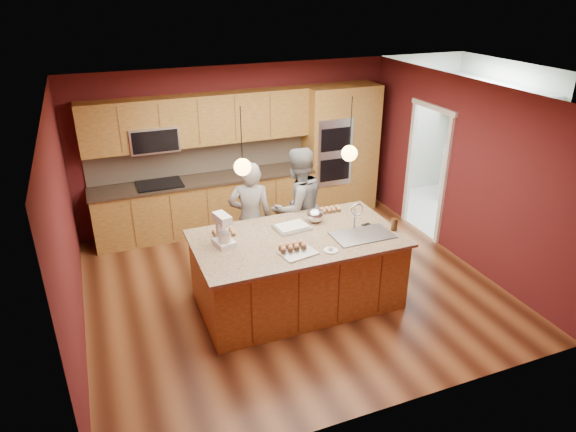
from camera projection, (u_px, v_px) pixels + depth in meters
name	position (u px, v px, depth m)	size (l,w,h in m)	color
floor	(290.00, 285.00, 7.29)	(5.50, 5.50, 0.00)	#452111
ceiling	(290.00, 94.00, 6.16)	(5.50, 5.50, 0.00)	white
wall_back	(236.00, 145.00, 8.83)	(5.50, 5.50, 0.00)	#541819
wall_front	(393.00, 297.00, 4.62)	(5.50, 5.50, 0.00)	#541819
wall_left	(65.00, 232.00, 5.81)	(5.00, 5.00, 0.00)	#541819
wall_right	(461.00, 171.00, 7.64)	(5.00, 5.00, 0.00)	#541819
cabinet_run	(202.00, 175.00, 8.55)	(3.74, 0.64, 2.30)	brown
oven_column	(340.00, 149.00, 9.28)	(1.30, 0.62, 2.30)	brown
doorway_trim	(426.00, 173.00, 8.44)	(0.08, 1.11, 2.20)	white
laundry_room	(496.00, 105.00, 8.94)	(2.60, 2.70, 2.70)	beige
pendant_left	(242.00, 167.00, 5.86)	(0.20, 0.20, 0.80)	black
pendant_right	(349.00, 153.00, 6.32)	(0.20, 0.20, 0.80)	black
island	(298.00, 269.00, 6.72)	(2.64, 1.48, 1.35)	brown
person_left	(251.00, 219.00, 7.30)	(0.62, 0.41, 1.70)	black
person_right	(298.00, 208.00, 7.52)	(0.88, 0.69, 1.81)	gray
stand_mixer	(223.00, 232.00, 6.27)	(0.27, 0.33, 0.40)	white
sheet_cake	(292.00, 227.00, 6.73)	(0.49, 0.38, 0.05)	#BBBDC2
cooling_rack	(298.00, 253.00, 6.12)	(0.42, 0.30, 0.02)	#B8BBBF
mixing_bowl	(315.00, 215.00, 6.90)	(0.24, 0.24, 0.20)	silver
plate	(331.00, 250.00, 6.18)	(0.18, 0.18, 0.01)	silver
tumbler	(394.00, 224.00, 6.67)	(0.08, 0.08, 0.16)	#351E0C
phone	(366.00, 225.00, 6.84)	(0.12, 0.06, 0.01)	black
cupcakes_left	(224.00, 232.00, 6.57)	(0.29, 0.22, 0.07)	tan
cupcakes_rack	(292.00, 246.00, 6.18)	(0.34, 0.17, 0.08)	tan
cupcakes_right	(331.00, 210.00, 7.22)	(0.30, 0.15, 0.07)	tan
washer	(490.00, 193.00, 9.22)	(0.56, 0.58, 0.90)	white
dryer	(465.00, 178.00, 9.74)	(0.64, 0.66, 1.03)	white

